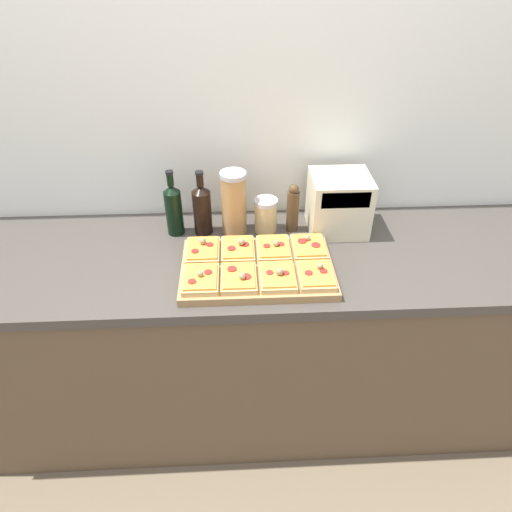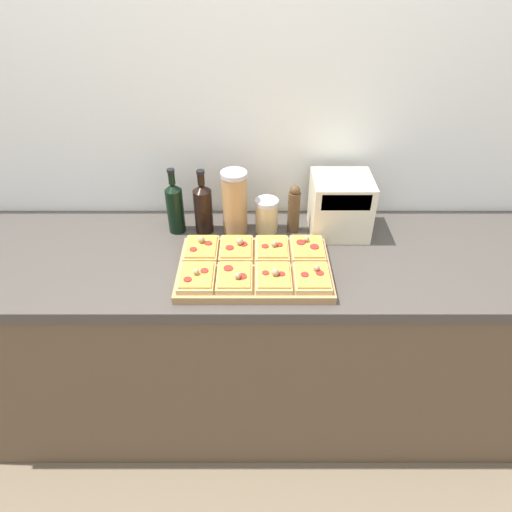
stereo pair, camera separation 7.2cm
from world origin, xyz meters
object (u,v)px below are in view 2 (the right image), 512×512
at_px(cutting_board, 256,269).
at_px(wine_bottle, 205,207).
at_px(grain_jar_short, 268,215).
at_px(olive_oil_bottle, 177,206).
at_px(grain_jar_tall, 236,202).
at_px(pepper_mill, 296,209).
at_px(toaster_oven, 342,206).

xyz_separation_m(cutting_board, wine_bottle, (-0.21, 0.28, 0.10)).
bearing_deg(cutting_board, wine_bottle, 126.48).
bearing_deg(grain_jar_short, olive_oil_bottle, 180.00).
xyz_separation_m(wine_bottle, grain_jar_tall, (0.13, 0.00, 0.02)).
distance_m(cutting_board, grain_jar_tall, 0.31).
distance_m(cutting_board, wine_bottle, 0.36).
relative_size(olive_oil_bottle, pepper_mill, 1.33).
distance_m(olive_oil_bottle, toaster_oven, 0.66).
distance_m(olive_oil_bottle, wine_bottle, 0.11).
bearing_deg(wine_bottle, pepper_mill, 0.00).
distance_m(grain_jar_short, pepper_mill, 0.11).
xyz_separation_m(olive_oil_bottle, pepper_mill, (0.48, -0.00, -0.01)).
bearing_deg(pepper_mill, wine_bottle, -180.00).
distance_m(cutting_board, olive_oil_bottle, 0.43).
relative_size(grain_jar_short, pepper_mill, 0.69).
xyz_separation_m(grain_jar_tall, grain_jar_short, (0.13, 0.00, -0.06)).
bearing_deg(grain_jar_tall, pepper_mill, 0.00).
bearing_deg(olive_oil_bottle, pepper_mill, -0.00).
relative_size(olive_oil_bottle, wine_bottle, 1.02).
height_order(cutting_board, toaster_oven, toaster_oven).
distance_m(cutting_board, toaster_oven, 0.45).
bearing_deg(toaster_oven, pepper_mill, 179.73).
xyz_separation_m(olive_oil_bottle, grain_jar_tall, (0.24, -0.00, 0.02)).
xyz_separation_m(grain_jar_tall, toaster_oven, (0.42, -0.00, -0.01)).
relative_size(cutting_board, pepper_mill, 2.64).
xyz_separation_m(cutting_board, olive_oil_bottle, (-0.32, 0.28, 0.10)).
xyz_separation_m(grain_jar_short, toaster_oven, (0.29, -0.00, 0.05)).
bearing_deg(grain_jar_short, pepper_mill, 0.00).
bearing_deg(grain_jar_short, grain_jar_tall, 180.00).
relative_size(wine_bottle, grain_jar_short, 1.89).
bearing_deg(wine_bottle, grain_jar_short, 0.00).
bearing_deg(wine_bottle, grain_jar_tall, 0.00).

